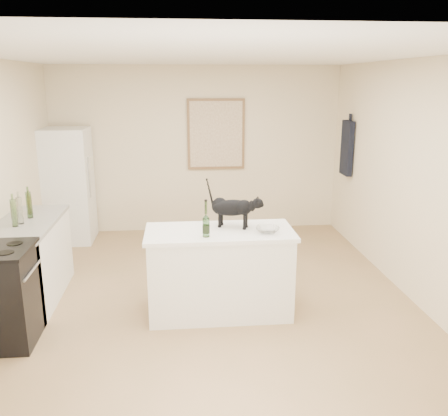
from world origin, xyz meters
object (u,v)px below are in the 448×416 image
black_cat (232,210)px  wine_bottle (206,221)px  glass_bowl (268,230)px  fridge (68,186)px  stove (0,297)px

black_cat → wine_bottle: (-0.28, -0.28, -0.02)m
wine_bottle → glass_bowl: wine_bottle is taller
black_cat → glass_bowl: 0.43m
wine_bottle → fridge: bearing=124.8°
stove → black_cat: bearing=12.8°
fridge → wine_bottle: bearing=-55.2°
black_cat → glass_bowl: black_cat is taller
fridge → black_cat: bearing=-48.2°
fridge → black_cat: fridge is taller
stove → wine_bottle: wine_bottle is taller
stove → glass_bowl: glass_bowl is taller
stove → black_cat: 2.33m
stove → black_cat: size_ratio=1.70×
stove → glass_bowl: (2.52, 0.27, 0.48)m
fridge → glass_bowl: fridge is taller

